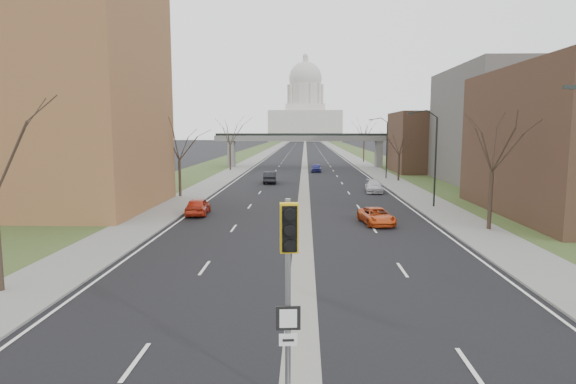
# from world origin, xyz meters

# --- Properties ---
(road_surface) EXTENTS (20.00, 600.00, 0.01)m
(road_surface) POSITION_xyz_m (0.00, 150.00, 0.01)
(road_surface) COLOR black
(road_surface) RESTS_ON ground
(median_strip) EXTENTS (1.20, 600.00, 0.02)m
(median_strip) POSITION_xyz_m (0.00, 150.00, 0.00)
(median_strip) COLOR gray
(median_strip) RESTS_ON ground
(sidewalk_right) EXTENTS (4.00, 600.00, 0.12)m
(sidewalk_right) POSITION_xyz_m (12.00, 150.00, 0.06)
(sidewalk_right) COLOR gray
(sidewalk_right) RESTS_ON ground
(sidewalk_left) EXTENTS (4.00, 600.00, 0.12)m
(sidewalk_left) POSITION_xyz_m (-12.00, 150.00, 0.06)
(sidewalk_left) COLOR gray
(sidewalk_left) RESTS_ON ground
(grass_verge_right) EXTENTS (8.00, 600.00, 0.10)m
(grass_verge_right) POSITION_xyz_m (18.00, 150.00, 0.05)
(grass_verge_right) COLOR #2C441F
(grass_verge_right) RESTS_ON ground
(grass_verge_left) EXTENTS (8.00, 600.00, 0.10)m
(grass_verge_left) POSITION_xyz_m (-18.00, 150.00, 0.05)
(grass_verge_left) COLOR #2C441F
(grass_verge_left) RESTS_ON ground
(apartment_building) EXTENTS (25.00, 16.00, 22.00)m
(apartment_building) POSITION_xyz_m (-26.00, 30.00, 11.00)
(apartment_building) COLOR brown
(apartment_building) RESTS_ON ground
(commercial_block_mid) EXTENTS (18.00, 22.00, 15.00)m
(commercial_block_mid) POSITION_xyz_m (28.00, 52.00, 7.50)
(commercial_block_mid) COLOR #5E5A55
(commercial_block_mid) RESTS_ON ground
(commercial_block_far) EXTENTS (14.00, 14.00, 10.00)m
(commercial_block_far) POSITION_xyz_m (22.00, 70.00, 5.00)
(commercial_block_far) COLOR #483221
(commercial_block_far) RESTS_ON ground
(pedestrian_bridge) EXTENTS (34.00, 3.00, 6.45)m
(pedestrian_bridge) POSITION_xyz_m (0.00, 80.00, 4.84)
(pedestrian_bridge) COLOR slate
(pedestrian_bridge) RESTS_ON ground
(capitol) EXTENTS (48.00, 42.00, 55.75)m
(capitol) POSITION_xyz_m (0.00, 320.00, 18.60)
(capitol) COLOR beige
(capitol) RESTS_ON ground
(streetlight_mid) EXTENTS (2.61, 0.20, 8.70)m
(streetlight_mid) POSITION_xyz_m (10.99, 32.00, 6.95)
(streetlight_mid) COLOR black
(streetlight_mid) RESTS_ON sidewalk_right
(streetlight_far) EXTENTS (2.61, 0.20, 8.70)m
(streetlight_far) POSITION_xyz_m (10.99, 58.00, 6.95)
(streetlight_far) COLOR black
(streetlight_far) RESTS_ON sidewalk_right
(tree_left_b) EXTENTS (6.75, 6.75, 8.81)m
(tree_left_b) POSITION_xyz_m (-13.00, 38.00, 6.23)
(tree_left_b) COLOR #382B21
(tree_left_b) RESTS_ON sidewalk_left
(tree_left_c) EXTENTS (7.65, 7.65, 9.99)m
(tree_left_c) POSITION_xyz_m (-13.00, 72.00, 7.04)
(tree_left_c) COLOR #382B21
(tree_left_c) RESTS_ON sidewalk_left
(tree_right_a) EXTENTS (7.20, 7.20, 9.40)m
(tree_right_a) POSITION_xyz_m (13.00, 22.00, 6.64)
(tree_right_a) COLOR #382B21
(tree_right_a) RESTS_ON sidewalk_right
(tree_right_b) EXTENTS (6.30, 6.30, 8.22)m
(tree_right_b) POSITION_xyz_m (13.00, 55.00, 5.82)
(tree_right_b) COLOR #382B21
(tree_right_b) RESTS_ON sidewalk_right
(tree_right_c) EXTENTS (7.65, 7.65, 9.99)m
(tree_right_c) POSITION_xyz_m (13.00, 95.00, 7.04)
(tree_right_c) COLOR #382B21
(tree_right_c) RESTS_ON sidewalk_right
(signal_pole_median) EXTENTS (0.62, 0.88, 5.32)m
(signal_pole_median) POSITION_xyz_m (-0.28, -0.38, 3.71)
(signal_pole_median) COLOR gray
(signal_pole_median) RESTS_ON ground
(car_left_near) EXTENTS (1.98, 4.36, 1.45)m
(car_left_near) POSITION_xyz_m (-8.79, 27.55, 0.73)
(car_left_near) COLOR #AF2914
(car_left_near) RESTS_ON ground
(car_left_far) EXTENTS (1.79, 4.70, 1.53)m
(car_left_far) POSITION_xyz_m (-4.58, 52.03, 0.76)
(car_left_far) COLOR black
(car_left_far) RESTS_ON ground
(car_right_near) EXTENTS (2.63, 4.67, 1.23)m
(car_right_near) POSITION_xyz_m (5.45, 24.01, 0.62)
(car_right_near) COLOR #C64515
(car_right_near) RESTS_ON ground
(car_right_mid) EXTENTS (2.25, 4.77, 1.34)m
(car_right_mid) POSITION_xyz_m (7.93, 42.86, 0.67)
(car_right_mid) COLOR silver
(car_right_mid) RESTS_ON ground
(car_right_far) EXTENTS (1.85, 4.25, 1.43)m
(car_right_far) POSITION_xyz_m (2.00, 69.59, 0.71)
(car_right_far) COLOR navy
(car_right_far) RESTS_ON ground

